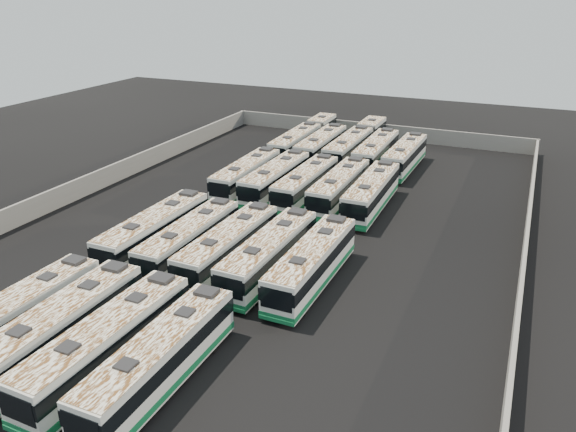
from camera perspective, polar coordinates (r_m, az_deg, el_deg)
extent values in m
plane|color=black|center=(53.45, -1.72, -1.16)|extent=(140.00, 140.00, 0.00)
cube|color=slate|center=(85.61, 8.87, 8.55)|extent=(45.20, 0.30, 2.20)
cube|color=slate|center=(48.61, 22.81, -4.17)|extent=(0.30, 73.20, 2.20)
cube|color=slate|center=(65.22, -19.75, 2.99)|extent=(0.30, 73.20, 2.20)
cube|color=white|center=(40.43, -25.73, -9.17)|extent=(2.76, 12.41, 2.84)
cube|color=#116137|center=(40.94, -25.49, -10.41)|extent=(2.82, 12.46, 0.43)
cube|color=black|center=(40.20, -25.85, -8.60)|extent=(2.83, 12.47, 0.95)
cube|color=silver|center=(39.74, -26.08, -7.38)|extent=(2.71, 12.16, 0.07)
cube|color=black|center=(41.17, -23.28, -5.66)|extent=(0.99, 0.99, 0.14)
cube|color=black|center=(42.61, -20.90, -4.23)|extent=(1.36, 1.15, 0.27)
cylinder|color=black|center=(43.93, -22.54, -7.91)|extent=(0.30, 1.04, 1.03)
cylinder|color=black|center=(42.47, -20.46, -8.67)|extent=(0.30, 1.04, 1.03)
cube|color=white|center=(37.91, -22.13, -10.58)|extent=(2.83, 12.92, 2.95)
cube|color=#116137|center=(38.49, -21.89, -11.93)|extent=(2.88, 12.97, 0.45)
cube|color=black|center=(37.66, -22.24, -9.95)|extent=(2.89, 12.98, 0.99)
cube|color=silver|center=(37.15, -22.47, -8.62)|extent=(2.77, 12.66, 0.08)
cube|color=black|center=(35.55, -25.70, -10.49)|extent=(1.03, 1.03, 0.15)
cube|color=black|center=(38.80, -19.59, -6.61)|extent=(1.03, 1.03, 0.15)
cube|color=black|center=(40.43, -17.20, -4.97)|extent=(1.41, 1.20, 0.28)
cylinder|color=black|center=(35.75, -25.15, -15.93)|extent=(0.31, 1.08, 1.07)
cylinder|color=black|center=(41.73, -19.08, -9.01)|extent=(0.31, 1.08, 1.07)
cylinder|color=black|center=(40.36, -16.60, -9.82)|extent=(0.31, 1.08, 1.07)
cube|color=white|center=(35.58, -17.83, -12.26)|extent=(2.94, 12.95, 2.96)
cube|color=#116137|center=(36.19, -17.63, -13.67)|extent=(2.99, 13.00, 0.45)
cube|color=black|center=(35.31, -17.93, -11.60)|extent=(3.00, 13.01, 0.99)
cube|color=black|center=(32.06, -25.89, -17.22)|extent=(2.36, 0.11, 1.56)
cube|color=silver|center=(34.77, -18.13, -10.21)|extent=(2.88, 12.69, 0.08)
cube|color=black|center=(33.11, -21.48, -12.30)|extent=(1.04, 1.04, 0.15)
cube|color=black|center=(36.46, -15.18, -7.99)|extent=(1.04, 1.04, 0.15)
cube|color=black|center=(38.15, -12.74, -6.20)|extent=(1.42, 1.21, 0.28)
cylinder|color=black|center=(34.89, -23.70, -16.70)|extent=(0.32, 1.08, 1.07)
cylinder|color=black|center=(33.46, -20.90, -18.11)|extent=(0.32, 1.08, 1.07)
cylinder|color=black|center=(39.46, -14.86, -10.43)|extent=(0.32, 1.08, 1.07)
cylinder|color=black|center=(38.19, -12.13, -11.34)|extent=(0.32, 1.08, 1.07)
cube|color=white|center=(33.66, -12.87, -14.01)|extent=(2.61, 12.43, 2.85)
cube|color=#116137|center=(34.29, -12.72, -15.41)|extent=(2.66, 12.48, 0.44)
cube|color=black|center=(33.39, -12.94, -13.36)|extent=(2.67, 12.49, 0.95)
cube|color=black|center=(29.93, -20.30, -19.60)|extent=(2.28, 0.06, 1.50)
cube|color=silver|center=(32.83, -13.09, -11.97)|extent=(2.56, 12.19, 0.07)
cube|color=black|center=(31.08, -16.15, -14.30)|extent=(0.99, 0.99, 0.15)
cube|color=black|center=(34.60, -10.43, -9.56)|extent=(0.99, 0.99, 0.15)
cube|color=black|center=(36.33, -8.27, -7.63)|extent=(1.35, 1.14, 0.27)
cylinder|color=black|center=(32.75, -18.60, -18.80)|extent=(0.29, 1.04, 1.04)
cylinder|color=black|center=(31.56, -15.39, -20.20)|extent=(0.29, 1.04, 1.04)
cylinder|color=black|center=(37.53, -10.50, -11.91)|extent=(0.29, 1.04, 1.04)
cylinder|color=black|center=(36.50, -7.53, -12.81)|extent=(0.29, 1.04, 1.04)
cube|color=white|center=(49.38, -13.40, -1.54)|extent=(2.74, 12.90, 2.95)
cube|color=#116137|center=(49.82, -13.29, -2.67)|extent=(2.79, 12.95, 0.45)
cube|color=black|center=(49.18, -13.45, -1.02)|extent=(2.80, 12.96, 0.99)
cube|color=black|center=(44.83, -18.35, -4.19)|extent=(2.36, 0.07, 1.56)
cube|color=#116137|center=(45.56, -18.09, -6.04)|extent=(2.69, 0.11, 0.30)
cube|color=silver|center=(48.79, -13.56, 0.08)|extent=(2.69, 12.64, 0.08)
cube|color=black|center=(46.74, -15.63, -1.02)|extent=(1.02, 1.02, 0.15)
cube|color=black|center=(50.85, -11.67, 1.31)|extent=(1.02, 1.02, 0.15)
cube|color=black|center=(52.79, -10.08, 2.30)|extent=(1.40, 1.19, 0.28)
cylinder|color=black|center=(47.79, -17.30, -4.57)|extent=(0.31, 1.08, 1.07)
cylinder|color=black|center=(46.41, -15.14, -5.16)|extent=(0.31, 1.08, 1.07)
cylinder|color=black|center=(53.54, -11.65, -0.97)|extent=(0.31, 1.08, 1.07)
cylinder|color=black|center=(52.31, -9.58, -1.39)|extent=(0.31, 1.08, 1.07)
cube|color=white|center=(47.38, -9.96, -2.41)|extent=(2.66, 12.37, 2.83)
cube|color=#116137|center=(47.82, -9.87, -3.53)|extent=(2.71, 12.42, 0.43)
cube|color=black|center=(47.19, -9.99, -1.89)|extent=(2.72, 12.43, 0.95)
cube|color=black|center=(42.78, -14.47, -5.19)|extent=(2.26, 0.08, 1.49)
cube|color=#116137|center=(43.52, -14.27, -7.03)|extent=(2.57, 0.12, 0.29)
cube|color=silver|center=(46.79, -10.07, -0.80)|extent=(2.60, 12.12, 0.07)
cube|color=black|center=(44.72, -11.96, -1.95)|extent=(0.98, 0.98, 0.14)
cube|color=black|center=(48.85, -8.36, 0.47)|extent=(0.98, 0.98, 0.14)
cube|color=black|center=(50.79, -6.93, 1.49)|extent=(1.35, 1.14, 0.27)
cylinder|color=black|center=(45.67, -13.70, -5.51)|extent=(0.30, 1.03, 1.03)
cylinder|color=black|center=(44.48, -11.40, -6.09)|extent=(0.30, 1.03, 1.03)
cylinder|color=black|center=(51.45, -8.53, -1.77)|extent=(0.30, 1.03, 1.03)
cylinder|color=black|center=(50.40, -6.39, -2.19)|extent=(0.30, 1.03, 1.03)
cube|color=white|center=(45.69, -6.06, -3.11)|extent=(2.85, 12.63, 2.88)
cube|color=#116137|center=(46.16, -6.01, -4.29)|extent=(2.91, 12.68, 0.44)
cube|color=black|center=(45.49, -6.09, -2.57)|extent=(2.92, 12.69, 0.96)
cube|color=black|center=(40.88, -10.59, -6.14)|extent=(2.31, 0.10, 1.52)
cube|color=#116137|center=(41.67, -10.43, -8.07)|extent=(2.62, 0.15, 0.29)
cube|color=silver|center=(45.07, -6.14, -1.43)|extent=(2.80, 12.38, 0.07)
cube|color=black|center=(42.91, -8.02, -2.66)|extent=(1.01, 1.01, 0.15)
cube|color=black|center=(47.22, -4.44, -0.07)|extent=(1.01, 1.01, 0.15)
cube|color=black|center=(49.24, -3.02, 1.01)|extent=(1.38, 1.18, 0.27)
cylinder|color=black|center=(43.86, -9.95, -6.40)|extent=(0.31, 1.05, 1.05)
cylinder|color=black|center=(42.74, -7.44, -7.06)|extent=(0.31, 1.05, 1.05)
cylinder|color=black|center=(49.88, -4.77, -2.39)|extent=(0.31, 1.05, 1.05)
cylinder|color=black|center=(48.90, -2.47, -2.86)|extent=(0.31, 1.05, 1.05)
cube|color=white|center=(44.15, -1.91, -3.93)|extent=(2.89, 12.76, 2.91)
cube|color=#116137|center=(44.63, -1.89, -5.15)|extent=(2.94, 12.81, 0.44)
cube|color=black|center=(43.93, -1.91, -3.37)|extent=(2.95, 12.82, 0.97)
cube|color=black|center=(39.09, -6.14, -7.25)|extent=(2.33, 0.10, 1.54)
cube|color=#116137|center=(39.92, -6.05, -9.27)|extent=(2.65, 0.15, 0.30)
cube|color=silver|center=(43.50, -1.93, -2.18)|extent=(2.83, 12.50, 0.07)
cube|color=black|center=(41.23, -3.68, -3.52)|extent=(1.03, 1.03, 0.15)
cube|color=black|center=(45.75, -0.36, -0.72)|extent=(1.03, 1.03, 0.15)
cube|color=black|center=(47.86, 0.94, 0.43)|extent=(1.40, 1.19, 0.28)
cylinder|color=black|center=(42.12, -5.78, -7.45)|extent=(0.32, 1.06, 1.06)
cylinder|color=black|center=(41.15, -3.03, -8.14)|extent=(0.32, 1.06, 1.06)
cylinder|color=black|center=(48.44, -0.92, -3.10)|extent=(0.32, 1.06, 1.06)
cylinder|color=black|center=(47.59, 1.54, -3.60)|extent=(0.32, 1.06, 1.06)
cube|color=white|center=(42.77, 2.45, -4.88)|extent=(2.73, 12.67, 2.90)
cube|color=#116137|center=(43.27, 2.42, -6.12)|extent=(2.78, 12.72, 0.44)
cube|color=black|center=(42.55, 2.46, -4.30)|extent=(2.79, 12.73, 0.97)
cube|color=black|center=(37.53, -1.22, -8.50)|extent=(2.32, 0.08, 1.53)
cube|color=#116137|center=(38.39, -1.20, -10.56)|extent=(2.64, 0.12, 0.30)
cube|color=silver|center=(42.11, 2.48, -3.09)|extent=(2.68, 12.42, 0.07)
cube|color=black|center=(39.76, 0.98, -4.54)|extent=(1.01, 1.01, 0.15)
cube|color=black|center=(44.42, 3.82, -1.54)|extent=(1.01, 1.01, 0.15)
cube|color=black|center=(46.59, 4.93, -0.32)|extent=(1.38, 1.17, 0.27)
cylinder|color=black|center=(40.56, -1.25, -8.61)|extent=(0.30, 1.06, 1.05)
cylinder|color=black|center=(39.78, 1.73, -9.30)|extent=(0.30, 1.06, 1.05)
cylinder|color=black|center=(47.08, 2.99, -3.93)|extent=(0.30, 1.06, 1.05)
cylinder|color=black|center=(46.41, 5.59, -4.43)|extent=(0.30, 1.06, 1.05)
cube|color=white|center=(62.54, -4.24, 4.15)|extent=(2.83, 12.52, 2.86)
cube|color=#116137|center=(62.87, -4.21, 3.25)|extent=(2.89, 12.57, 0.44)
cube|color=black|center=(62.39, -4.25, 4.57)|extent=(2.90, 12.58, 0.96)
cube|color=black|center=(57.24, -7.06, 2.62)|extent=(2.29, 0.10, 1.51)
cube|color=#116137|center=(57.80, -6.98, 1.14)|extent=(2.60, 0.15, 0.29)
cube|color=silver|center=(62.09, -4.27, 5.43)|extent=(2.78, 12.27, 0.07)
cube|color=black|center=(59.74, -5.46, 4.80)|extent=(1.01, 1.01, 0.15)
cube|color=black|center=(64.41, -3.17, 6.19)|extent=(1.01, 1.01, 0.15)
cube|color=black|center=(66.56, -2.24, 6.80)|extent=(1.37, 1.17, 0.27)
cylinder|color=black|center=(60.16, -6.85, 2.00)|extent=(0.31, 1.04, 1.04)
cylinder|color=black|center=(59.15, -4.97, 1.72)|extent=(0.31, 1.04, 1.04)
cylinder|color=black|center=(66.80, -3.52, 4.24)|extent=(0.31, 1.04, 1.04)
cylinder|color=black|center=(65.89, -1.78, 4.01)|extent=(0.31, 1.04, 1.04)
cube|color=white|center=(61.08, -1.27, 3.79)|extent=(2.73, 12.73, 2.91)
cube|color=#116137|center=(61.44, -1.26, 2.85)|extent=(2.78, 12.78, 0.44)
cube|color=black|center=(60.93, -1.28, 4.22)|extent=(2.79, 12.79, 0.97)
cube|color=black|center=(55.62, -4.09, 2.18)|extent=(2.33, 0.07, 1.54)
cube|color=#116137|center=(56.20, -4.04, 0.63)|extent=(2.65, 0.12, 0.30)
cube|color=silver|center=(60.62, -1.28, 5.12)|extent=(2.67, 12.47, 0.07)
cube|color=black|center=(58.20, -2.47, 4.46)|extent=(1.01, 1.01, 0.15)
cube|color=black|center=(63.01, -0.19, 5.91)|extent=(1.01, 1.01, 0.15)
cube|color=black|center=(65.23, 0.73, 6.55)|extent=(1.38, 1.17, 0.28)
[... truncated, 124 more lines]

